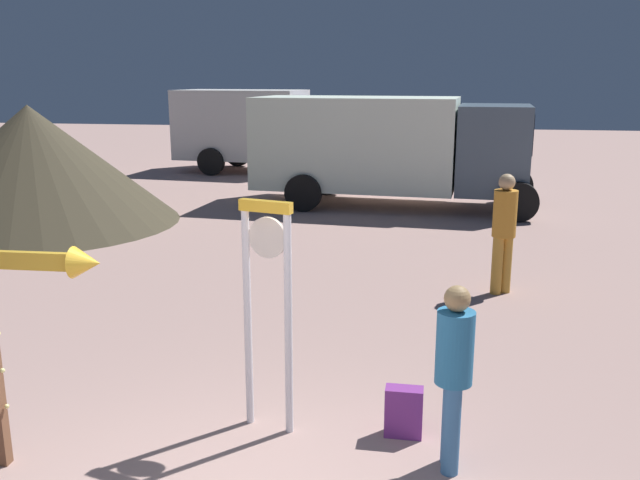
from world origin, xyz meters
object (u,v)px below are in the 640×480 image
arrow_sign (27,306)px  standing_clock (268,292)px  backpack (404,412)px  box_truck_far (262,127)px  dome_tent (33,165)px  person_distant (504,228)px  box_truck_near (387,145)px  person_near_clock (454,369)px

arrow_sign → standing_clock: bearing=30.0°
backpack → box_truck_far: (-5.70, 16.82, 1.30)m
box_truck_far → dome_tent: (-2.84, -9.01, -0.22)m
backpack → person_distant: person_distant is taller
dome_tent → person_distant: bearing=-19.0°
standing_clock → box_truck_far: 17.45m
box_truck_near → dome_tent: box_truck_near is taller
box_truck_far → standing_clock: bearing=-75.2°
person_near_clock → backpack: 0.91m
backpack → person_distant: (1.22, 4.44, 0.78)m
box_truck_far → person_near_clock: bearing=-70.5°
arrow_sign → dome_tent: 10.46m
person_distant → dome_tent: (-9.75, 3.37, 0.29)m
backpack → dome_tent: bearing=137.6°
box_truck_near → box_truck_far: (-4.65, 5.54, -0.00)m
standing_clock → backpack: 1.65m
arrow_sign → person_distant: 6.89m
standing_clock → person_distant: 5.13m
arrow_sign → person_distant: size_ratio=1.18×
standing_clock → box_truck_near: 11.34m
person_near_clock → backpack: person_near_clock is taller
arrow_sign → box_truck_far: size_ratio=0.34×
standing_clock → arrow_sign: size_ratio=1.00×
box_truck_near → standing_clock: bearing=-91.0°
standing_clock → person_near_clock: standing_clock is taller
person_distant → box_truck_far: 14.19m
box_truck_near → dome_tent: size_ratio=1.13×
box_truck_far → box_truck_near: bearing=-50.0°
standing_clock → person_distant: (2.46, 4.49, -0.30)m
arrow_sign → backpack: 3.34m
backpack → box_truck_far: bearing=108.7°
arrow_sign → person_distant: (4.16, 5.48, -0.41)m
box_truck_near → dome_tent: 8.26m
person_distant → dome_tent: bearing=161.0°
arrow_sign → box_truck_far: bearing=98.8°
person_near_clock → backpack: bearing=131.1°
person_near_clock → dome_tent: 12.19m
standing_clock → dome_tent: size_ratio=0.34×
box_truck_near → dome_tent: (-7.49, -3.47, -0.23)m
backpack → box_truck_near: (-1.05, 11.28, 1.30)m
box_truck_near → box_truck_far: bearing=130.0°
person_near_clock → backpack: size_ratio=3.41×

